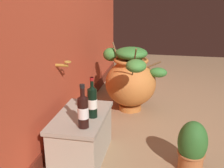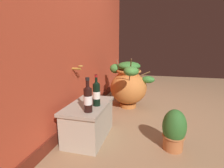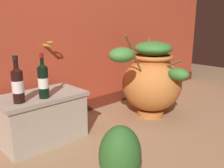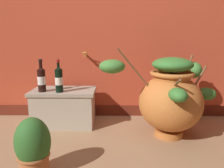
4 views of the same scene
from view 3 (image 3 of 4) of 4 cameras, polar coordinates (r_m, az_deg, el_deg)
The scene contains 6 objects.
ground_plane at distance 1.65m, azimuth 13.90°, elevation -17.55°, with size 7.00×7.00×0.00m, color #9E7A56.
terracotta_urn at distance 2.25m, azimuth 9.27°, elevation 1.19°, with size 1.08×0.74×0.77m.
stone_ledge at distance 1.87m, azimuth -16.18°, elevation -7.17°, with size 0.61×0.36×0.36m.
wine_bottle_left at distance 1.70m, azimuth -15.85°, elevation 0.98°, with size 0.07×0.07×0.30m.
wine_bottle_middle at distance 1.64m, azimuth -21.28°, elevation 0.15°, with size 0.07×0.07×0.30m.
potted_shrub at distance 1.27m, azimuth 1.89°, elevation -17.89°, with size 0.22×0.21×0.38m.
Camera 3 is at (-1.20, -0.72, 0.86)m, focal length 38.95 mm.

